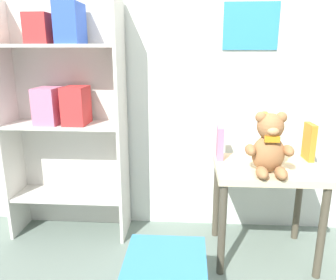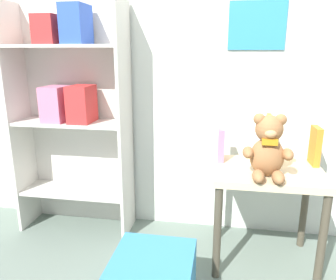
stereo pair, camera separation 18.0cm
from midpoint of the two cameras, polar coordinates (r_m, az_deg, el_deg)
wall_back at (r=2.04m, az=8.33°, el=18.35°), size 4.80×0.07×2.50m
bookshelf_side at (r=2.09m, az=-19.79°, el=5.47°), size 0.71×0.26×1.42m
display_table at (r=1.84m, az=14.08°, el=-7.08°), size 0.56×0.43×0.54m
teddy_bear at (r=1.66m, az=14.32°, el=-1.02°), size 0.24×0.22×0.31m
book_standing_pink at (r=1.86m, az=6.32°, el=-0.50°), size 0.04×0.12×0.18m
book_standing_yellow at (r=1.88m, az=13.92°, el=0.56°), size 0.03×0.13×0.26m
book_standing_orange at (r=1.95m, az=21.00°, el=-0.33°), size 0.04×0.12×0.21m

